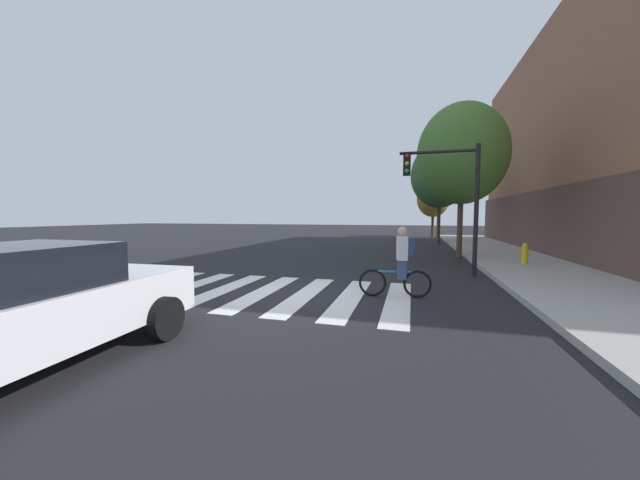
% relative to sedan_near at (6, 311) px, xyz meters
% --- Properties ---
extents(ground_plane, '(120.00, 120.00, 0.00)m').
position_rel_sedan_near_xyz_m(ground_plane, '(1.53, 4.90, -0.82)').
color(ground_plane, black).
extents(crosswalk_stripes, '(7.25, 4.03, 0.01)m').
position_rel_sedan_near_xyz_m(crosswalk_stripes, '(1.02, 4.90, -0.81)').
color(crosswalk_stripes, silver).
rests_on(crosswalk_stripes, ground).
extents(sedan_near, '(2.25, 4.64, 1.59)m').
position_rel_sedan_near_xyz_m(sedan_near, '(0.00, 0.00, 0.00)').
color(sedan_near, silver).
rests_on(sedan_near, ground).
extents(cyclist, '(1.71, 0.38, 1.69)m').
position_rel_sedan_near_xyz_m(cyclist, '(4.40, 5.31, 0.02)').
color(cyclist, black).
rests_on(cyclist, ground).
extents(traffic_light_near, '(2.47, 0.28, 4.20)m').
position_rel_sedan_near_xyz_m(traffic_light_near, '(5.78, 8.77, 2.04)').
color(traffic_light_near, black).
rests_on(traffic_light_near, ground).
extents(fire_hydrant, '(0.33, 0.22, 0.78)m').
position_rel_sedan_near_xyz_m(fire_hydrant, '(8.72, 11.13, -0.29)').
color(fire_hydrant, gold).
rests_on(fire_hydrant, sidewalk).
extents(street_tree_near, '(3.90, 3.90, 6.94)m').
position_rel_sedan_near_xyz_m(street_tree_near, '(6.75, 13.49, 3.87)').
color(street_tree_near, '#4C3823').
rests_on(street_tree_near, ground).
extents(street_tree_mid, '(3.96, 3.96, 7.03)m').
position_rel_sedan_near_xyz_m(street_tree_mid, '(6.46, 22.13, 3.93)').
color(street_tree_mid, '#4C3823').
rests_on(street_tree_mid, ground).
extents(street_tree_far, '(2.87, 2.87, 5.10)m').
position_rel_sedan_near_xyz_m(street_tree_far, '(6.47, 29.16, 2.62)').
color(street_tree_far, '#4C3823').
rests_on(street_tree_far, ground).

